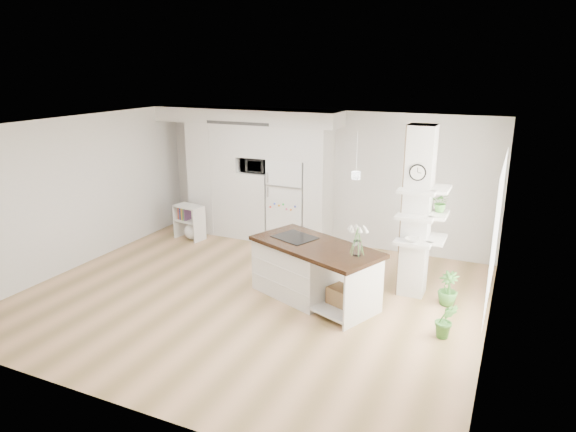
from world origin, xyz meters
name	(u,v)px	position (x,y,z in m)	size (l,w,h in m)	color
floor	(251,296)	(0.00, 0.00, 0.00)	(7.00, 6.00, 0.01)	tan
room	(249,183)	(0.00, 0.00, 1.86)	(7.04, 6.04, 2.72)	white
cabinet_wall	(249,167)	(-1.45, 2.67, 1.51)	(4.00, 0.71, 2.70)	white
refrigerator	(290,201)	(-0.53, 2.68, 0.88)	(0.78, 0.69, 1.75)	white
column	(421,214)	(2.38, 1.13, 1.35)	(0.69, 0.90, 2.70)	silver
window	(497,229)	(3.48, 0.30, 1.50)	(2.40, 2.40, 0.00)	white
pendant_light	(362,173)	(1.70, 0.15, 2.12)	(0.12, 0.12, 0.10)	white
kitchen_island	(305,267)	(0.76, 0.39, 0.48)	(2.26, 1.68, 1.49)	white
bookshelf	(191,225)	(-2.50, 1.95, 0.32)	(0.67, 0.46, 0.73)	white
floor_plant_a	(446,320)	(3.00, -0.06, 0.26)	(0.29, 0.23, 0.52)	#428334
floor_plant_b	(448,289)	(2.88, 0.99, 0.27)	(0.30, 0.30, 0.53)	#428334
microwave	(256,165)	(-1.27, 2.62, 1.57)	(0.54, 0.37, 0.30)	#2D2D2D
shelf_plant	(441,202)	(2.63, 1.30, 1.52)	(0.27, 0.23, 0.30)	#428334
decor_bowl	(412,240)	(2.30, 0.90, 1.00)	(0.22, 0.22, 0.05)	white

